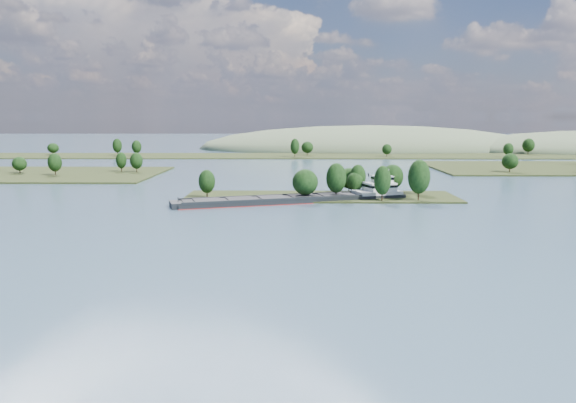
{
  "coord_description": "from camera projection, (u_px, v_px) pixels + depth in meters",
  "views": [
    {
      "loc": [
        -9.4,
        -26.22,
        29.6
      ],
      "look_at": [
        -11.44,
        130.0,
        6.0
      ],
      "focal_mm": 35.0,
      "sensor_mm": 36.0,
      "label": 1
    }
  ],
  "objects": [
    {
      "name": "tree_island",
      "position": [
        342.0,
        187.0,
        206.19
      ],
      "size": [
        100.0,
        30.0,
        15.59
      ],
      "color": "black",
      "rests_on": "ground"
    },
    {
      "name": "hill_west",
      "position": [
        370.0,
        149.0,
        523.8
      ],
      "size": [
        320.0,
        160.0,
        44.0
      ],
      "primitive_type": "ellipsoid",
      "color": "#4D5C3F",
      "rests_on": "ground"
    },
    {
      "name": "ground",
      "position": [
        331.0,
        230.0,
        148.87
      ],
      "size": [
        1800.0,
        1800.0,
        0.0
      ],
      "primitive_type": "plane",
      "color": "#3A4F64",
      "rests_on": "ground"
    },
    {
      "name": "cargo_barge",
      "position": [
        309.0,
        197.0,
        198.08
      ],
      "size": [
        82.95,
        35.23,
        11.36
      ],
      "color": "black",
      "rests_on": "ground"
    },
    {
      "name": "back_shoreline",
      "position": [
        319.0,
        155.0,
        425.28
      ],
      "size": [
        900.0,
        60.0,
        14.74
      ],
      "color": "black",
      "rests_on": "ground"
    }
  ]
}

